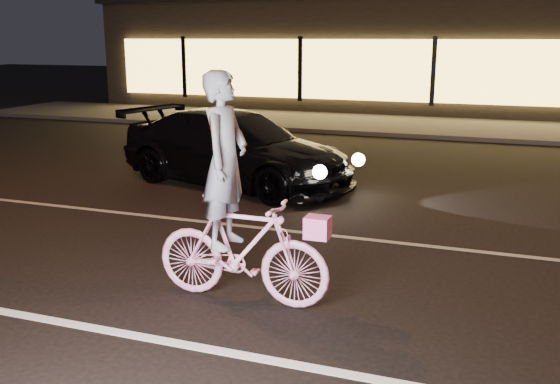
% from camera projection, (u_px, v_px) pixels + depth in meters
% --- Properties ---
extents(ground, '(90.00, 90.00, 0.00)m').
position_uv_depth(ground, '(272.00, 287.00, 6.86)').
color(ground, black).
rests_on(ground, ground).
extents(lane_stripe_near, '(60.00, 0.12, 0.01)m').
position_uv_depth(lane_stripe_near, '(212.00, 350.00, 5.49)').
color(lane_stripe_near, silver).
rests_on(lane_stripe_near, ground).
extents(lane_stripe_far, '(60.00, 0.10, 0.01)m').
position_uv_depth(lane_stripe_far, '(322.00, 234.00, 8.68)').
color(lane_stripe_far, gray).
rests_on(lane_stripe_far, ground).
extents(sidewalk, '(30.00, 4.00, 0.12)m').
position_uv_depth(sidewalk, '(423.00, 127.00, 18.71)').
color(sidewalk, '#383533').
rests_on(sidewalk, ground).
extents(storefront, '(25.40, 8.42, 4.20)m').
position_uv_depth(storefront, '(447.00, 51.00, 23.65)').
color(storefront, black).
rests_on(storefront, ground).
extents(cyclist, '(1.88, 0.65, 2.37)m').
position_uv_depth(cyclist, '(237.00, 223.00, 6.33)').
color(cyclist, '#FE3E9E').
rests_on(cyclist, ground).
extents(sedan, '(5.03, 3.12, 1.36)m').
position_uv_depth(sedan, '(235.00, 148.00, 11.50)').
color(sedan, black).
rests_on(sedan, ground).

